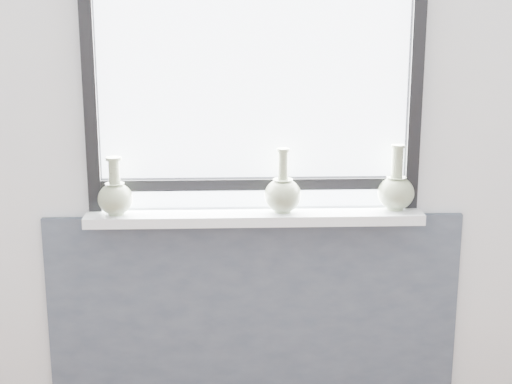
{
  "coord_description": "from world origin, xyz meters",
  "views": [
    {
      "loc": [
        -0.11,
        -1.25,
        1.75
      ],
      "look_at": [
        0.0,
        1.55,
        1.02
      ],
      "focal_mm": 55.0,
      "sensor_mm": 36.0,
      "label": 1
    }
  ],
  "objects_px": {
    "vase_b": "(283,193)",
    "vase_c": "(396,190)",
    "windowsill": "(254,216)",
    "vase_a": "(115,196)"
  },
  "relations": [
    {
      "from": "vase_b",
      "to": "vase_c",
      "type": "distance_m",
      "value": 0.45
    },
    {
      "from": "windowsill",
      "to": "vase_a",
      "type": "xyz_separation_m",
      "value": [
        -0.54,
        -0.02,
        0.09
      ]
    },
    {
      "from": "windowsill",
      "to": "vase_b",
      "type": "distance_m",
      "value": 0.15
    },
    {
      "from": "vase_a",
      "to": "vase_b",
      "type": "distance_m",
      "value": 0.65
    },
    {
      "from": "vase_a",
      "to": "vase_b",
      "type": "xyz_separation_m",
      "value": [
        0.65,
        0.01,
        0.0
      ]
    },
    {
      "from": "windowsill",
      "to": "vase_b",
      "type": "bearing_deg",
      "value": -5.43
    },
    {
      "from": "windowsill",
      "to": "vase_a",
      "type": "distance_m",
      "value": 0.55
    },
    {
      "from": "vase_c",
      "to": "vase_b",
      "type": "bearing_deg",
      "value": -177.6
    },
    {
      "from": "windowsill",
      "to": "vase_c",
      "type": "xyz_separation_m",
      "value": [
        0.56,
        0.01,
        0.1
      ]
    },
    {
      "from": "windowsill",
      "to": "vase_b",
      "type": "height_order",
      "value": "vase_b"
    }
  ]
}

